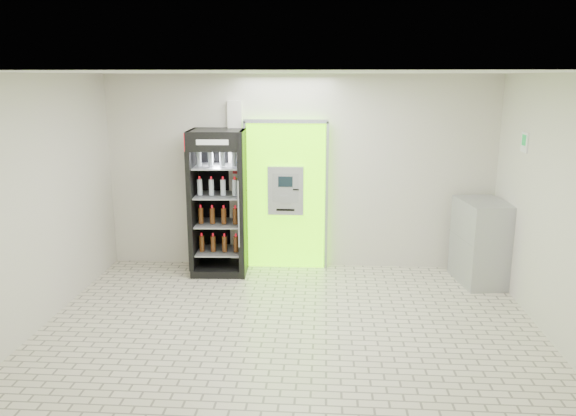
{
  "coord_description": "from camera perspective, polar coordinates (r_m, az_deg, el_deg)",
  "views": [
    {
      "loc": [
        0.4,
        -6.09,
        2.96
      ],
      "look_at": [
        -0.09,
        1.2,
        1.24
      ],
      "focal_mm": 35.0,
      "sensor_mm": 36.0,
      "label": 1
    }
  ],
  "objects": [
    {
      "name": "exit_sign",
      "position": [
        7.97,
        22.9,
        6.18
      ],
      "size": [
        0.02,
        0.22,
        0.26
      ],
      "color": "white",
      "rests_on": "room_shell"
    },
    {
      "name": "atm_assembly",
      "position": [
        8.71,
        -0.19,
        1.4
      ],
      "size": [
        1.3,
        0.24,
        2.33
      ],
      "color": "#63E900",
      "rests_on": "ground"
    },
    {
      "name": "steel_cabinet",
      "position": [
        8.64,
        19.05,
        -3.28
      ],
      "size": [
        0.74,
        1.0,
        1.22
      ],
      "rotation": [
        0.0,
        0.0,
        0.15
      ],
      "color": "#A0A2A8",
      "rests_on": "ground"
    },
    {
      "name": "room_shell",
      "position": [
        6.2,
        0.09,
        2.86
      ],
      "size": [
        6.0,
        6.0,
        6.0
      ],
      "color": "beige",
      "rests_on": "ground"
    },
    {
      "name": "ground",
      "position": [
        6.78,
        0.08,
        -12.63
      ],
      "size": [
        6.0,
        6.0,
        0.0
      ],
      "primitive_type": "plane",
      "color": "beige",
      "rests_on": "ground"
    },
    {
      "name": "beverage_cooler",
      "position": [
        8.59,
        -6.99,
        0.32
      ],
      "size": [
        0.85,
        0.8,
        2.19
      ],
      "rotation": [
        0.0,
        0.0,
        0.04
      ],
      "color": "black",
      "rests_on": "ground"
    },
    {
      "name": "pillar",
      "position": [
        8.81,
        -5.25,
        2.33
      ],
      "size": [
        0.22,
        0.11,
        2.6
      ],
      "color": "silver",
      "rests_on": "ground"
    }
  ]
}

